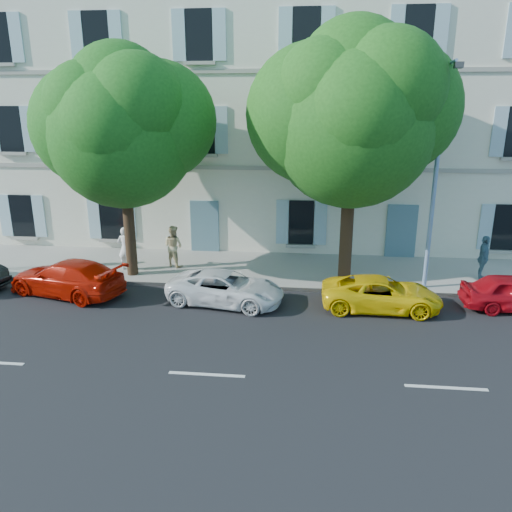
# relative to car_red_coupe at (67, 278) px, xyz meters

# --- Properties ---
(ground) EXTENTS (90.00, 90.00, 0.00)m
(ground) POSITION_rel_car_red_coupe_xyz_m (6.18, -1.06, -0.64)
(ground) COLOR black
(sidewalk) EXTENTS (36.00, 4.50, 0.15)m
(sidewalk) POSITION_rel_car_red_coupe_xyz_m (6.18, 3.39, -0.57)
(sidewalk) COLOR #A09E96
(sidewalk) RESTS_ON ground
(kerb) EXTENTS (36.00, 0.16, 0.16)m
(kerb) POSITION_rel_car_red_coupe_xyz_m (6.18, 1.22, -0.56)
(kerb) COLOR #9E998E
(kerb) RESTS_ON ground
(building) EXTENTS (28.00, 7.00, 12.00)m
(building) POSITION_rel_car_red_coupe_xyz_m (6.18, 9.14, 5.36)
(building) COLOR #ECE7CF
(building) RESTS_ON ground
(car_red_coupe) EXTENTS (4.76, 2.97, 1.29)m
(car_red_coupe) POSITION_rel_car_red_coupe_xyz_m (0.00, 0.00, 0.00)
(car_red_coupe) COLOR #BA1505
(car_red_coupe) RESTS_ON ground
(car_white_coupe) EXTENTS (4.32, 2.54, 1.13)m
(car_white_coupe) POSITION_rel_car_red_coupe_xyz_m (5.89, -0.23, -0.08)
(car_white_coupe) COLOR white
(car_white_coupe) RESTS_ON ground
(car_yellow_supercar) EXTENTS (4.04, 1.92, 1.11)m
(car_yellow_supercar) POSITION_rel_car_red_coupe_xyz_m (11.21, -0.20, -0.09)
(car_yellow_supercar) COLOR yellow
(car_yellow_supercar) RESTS_ON ground
(tree_left) EXTENTS (5.46, 5.46, 8.47)m
(tree_left) POSITION_rel_car_red_coupe_xyz_m (1.73, 2.03, 4.96)
(tree_left) COLOR #3A2819
(tree_left) RESTS_ON sidewalk
(tree_right) EXTENTS (5.91, 5.91, 9.11)m
(tree_right) POSITION_rel_car_red_coupe_xyz_m (10.12, 2.09, 5.35)
(tree_right) COLOR #3A2819
(tree_right) RESTS_ON sidewalk
(street_lamp) EXTENTS (0.29, 1.68, 7.86)m
(street_lamp) POSITION_rel_car_red_coupe_xyz_m (13.05, 1.57, 3.96)
(street_lamp) COLOR #7293BF
(street_lamp) RESTS_ON sidewalk
(pedestrian_a) EXTENTS (0.68, 0.46, 1.80)m
(pedestrian_a) POSITION_rel_car_red_coupe_xyz_m (1.30, 2.56, 0.41)
(pedestrian_a) COLOR silver
(pedestrian_a) RESTS_ON sidewalk
(pedestrian_b) EXTENTS (1.04, 0.95, 1.74)m
(pedestrian_b) POSITION_rel_car_red_coupe_xyz_m (3.12, 3.20, 0.38)
(pedestrian_b) COLOR #CDB983
(pedestrian_b) RESTS_ON sidewalk
(pedestrian_c) EXTENTS (0.77, 1.12, 1.76)m
(pedestrian_c) POSITION_rel_car_red_coupe_xyz_m (15.41, 2.76, 0.39)
(pedestrian_c) COLOR slate
(pedestrian_c) RESTS_ON sidewalk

